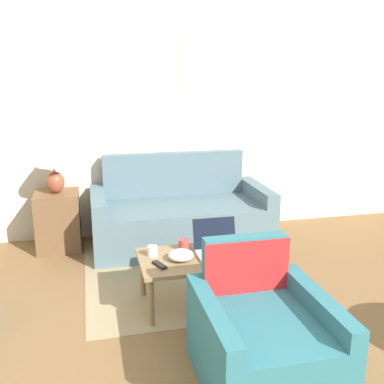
% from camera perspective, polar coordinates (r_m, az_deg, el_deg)
% --- Properties ---
extents(wall_back, '(6.85, 0.06, 2.60)m').
position_cam_1_polar(wall_back, '(5.04, -2.80, 9.47)').
color(wall_back, silver).
rests_on(wall_back, ground_plane).
extents(rug, '(1.89, 1.94, 0.01)m').
position_cam_1_polar(rug, '(4.25, -0.43, -9.79)').
color(rug, '#9E8966').
rests_on(rug, ground_plane).
extents(couch, '(1.84, 0.88, 0.93)m').
position_cam_1_polar(couch, '(4.81, -1.55, -3.26)').
color(couch, slate).
rests_on(couch, ground_plane).
extents(armchair, '(0.74, 0.84, 0.79)m').
position_cam_1_polar(armchair, '(2.82, 8.80, -18.06)').
color(armchair, '#2D6B75').
rests_on(armchair, ground_plane).
extents(side_table, '(0.44, 0.44, 0.60)m').
position_cam_1_polar(side_table, '(4.85, -16.63, -3.52)').
color(side_table, brown).
rests_on(side_table, ground_plane).
extents(table_lamp, '(0.34, 0.34, 0.49)m').
position_cam_1_polar(table_lamp, '(4.70, -17.19, 3.66)').
color(table_lamp, brown).
rests_on(table_lamp, side_table).
extents(coffee_table, '(1.05, 0.58, 0.40)m').
position_cam_1_polar(coffee_table, '(3.55, 1.86, -8.74)').
color(coffee_table, '#8E704C').
rests_on(coffee_table, ground_plane).
extents(laptop, '(0.35, 0.31, 0.26)m').
position_cam_1_polar(laptop, '(3.56, 3.26, -6.90)').
color(laptop, '#B7B7BC').
rests_on(laptop, coffee_table).
extents(cup_navy, '(0.08, 0.08, 0.08)m').
position_cam_1_polar(cup_navy, '(3.53, -5.06, -7.46)').
color(cup_navy, white).
rests_on(cup_navy, coffee_table).
extents(cup_yellow, '(0.08, 0.08, 0.08)m').
position_cam_1_polar(cup_yellow, '(3.64, -1.06, -6.68)').
color(cup_yellow, '#B23D38').
rests_on(cup_yellow, coffee_table).
extents(cup_white, '(0.10, 0.10, 0.09)m').
position_cam_1_polar(cup_white, '(3.60, 8.68, -7.06)').
color(cup_white, gold).
rests_on(cup_white, coffee_table).
extents(snack_bowl, '(0.19, 0.19, 0.08)m').
position_cam_1_polar(snack_bowl, '(3.44, -1.41, -8.01)').
color(snack_bowl, white).
rests_on(snack_bowl, coffee_table).
extents(tv_remote, '(0.09, 0.16, 0.02)m').
position_cam_1_polar(tv_remote, '(3.36, -4.15, -9.22)').
color(tv_remote, black).
rests_on(tv_remote, coffee_table).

